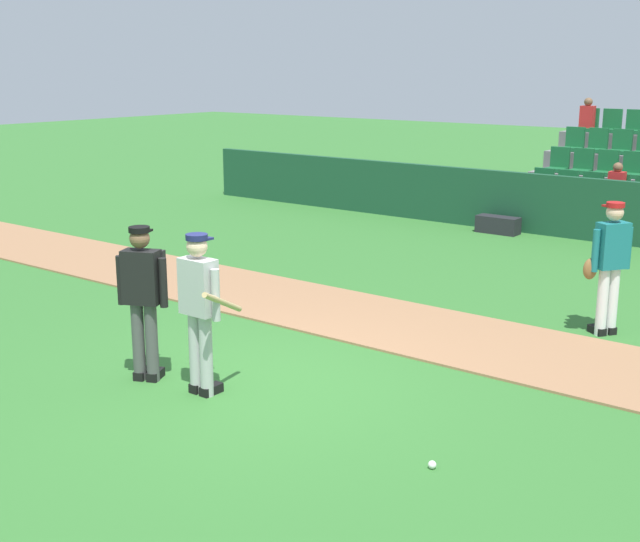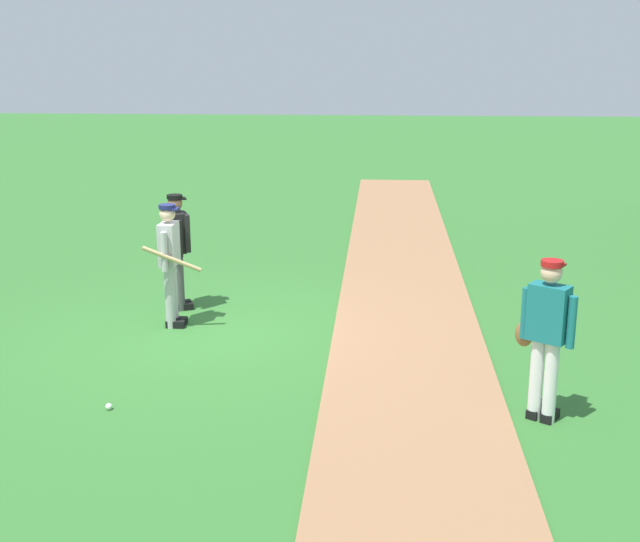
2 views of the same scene
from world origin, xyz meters
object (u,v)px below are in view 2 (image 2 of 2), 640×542
(umpire_home_plate, at_px, (178,245))
(baseball, at_px, (109,407))
(batter_grey_jersey, at_px, (170,260))
(runner_teal_jersey, at_px, (546,334))

(umpire_home_plate, bearing_deg, baseball, 1.29)
(batter_grey_jersey, distance_m, umpire_home_plate, 0.80)
(runner_teal_jersey, distance_m, baseball, 4.76)
(batter_grey_jersey, height_order, umpire_home_plate, same)
(umpire_home_plate, height_order, runner_teal_jersey, same)
(batter_grey_jersey, bearing_deg, umpire_home_plate, -174.43)
(umpire_home_plate, distance_m, baseball, 3.76)
(batter_grey_jersey, height_order, baseball, batter_grey_jersey)
(umpire_home_plate, distance_m, runner_teal_jersey, 5.91)
(umpire_home_plate, height_order, baseball, umpire_home_plate)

